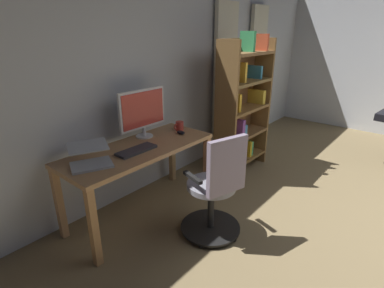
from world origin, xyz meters
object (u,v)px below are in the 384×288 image
Objects in this scene: mug_tea at (179,126)px; laptop at (90,158)px; computer_monitor at (143,110)px; computer_mouse at (181,132)px; bookshelf at (241,107)px; office_chair at (216,192)px; computer_keyboard at (137,150)px; desk at (140,156)px.

laptop is at bearing 1.57° from mug_tea.
computer_monitor is 0.47m from computer_mouse.
laptop is (0.74, 0.17, -0.22)m from computer_monitor.
mug_tea is 0.95m from bookshelf.
computer_monitor is (-0.04, -0.96, 0.56)m from office_chair.
office_chair reaches higher than computer_mouse.
laptop is 2.06m from bookshelf.
mug_tea is at bearing -171.13° from computer_keyboard.
office_chair is 2.54× the size of computer_keyboard.
laptop is 0.25× the size of bookshelf.
computer_keyboard is 0.72m from mug_tea.
desk is 0.15m from computer_keyboard.
mug_tea is (-1.13, -0.03, -0.01)m from laptop.
bookshelf reaches higher than desk.
computer_monitor is at bearing -38.21° from computer_mouse.
computer_mouse reaches higher than desk.
office_chair is 1.53m from bookshelf.
bookshelf is (-1.63, 0.12, 0.11)m from computer_keyboard.
office_chair is 0.56× the size of bookshelf.
bookshelf is at bearing 166.02° from mug_tea.
computer_monitor is 0.49m from computer_keyboard.
bookshelf is (-1.31, 0.37, -0.16)m from computer_monitor.
bookshelf reaches higher than computer_mouse.
computer_monitor reaches higher than laptop.
laptop is (0.70, -0.79, 0.34)m from office_chair.
desk is at bearing -143.89° from computer_keyboard.
computer_monitor is 4.36× the size of mug_tea.
mug_tea is at bearing -175.64° from desk.
desk is at bearing 4.36° from mug_tea.
computer_mouse is (-0.54, 0.05, 0.11)m from desk.
computer_keyboard is at bearing 1.25° from computer_mouse.
mug_tea is at bearing 79.00° from office_chair.
computer_monitor is 0.79m from laptop.
office_chair is at bearing 103.75° from desk.
laptop reaches higher than computer_mouse.
laptop is 3.35× the size of mug_tea.
computer_keyboard is 0.43m from laptop.
office_chair is at bearing 64.24° from computer_mouse.
computer_mouse is 0.06× the size of bookshelf.
office_chair is 0.98m from mug_tea.
bookshelf reaches higher than computer_keyboard.
computer_mouse is (-0.30, 0.24, -0.26)m from computer_monitor.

